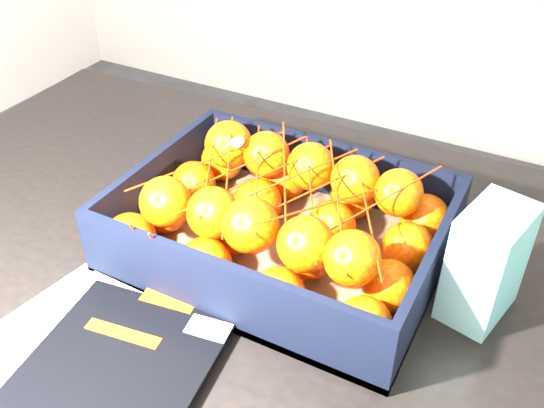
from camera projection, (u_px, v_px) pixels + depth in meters
The scene contains 6 objects.
table at pixel (222, 278), 1.00m from camera, with size 1.23×0.85×0.75m.
magazine_stack at pixel (78, 372), 0.71m from camera, with size 0.33×0.34×0.02m.
produce_crate at pixel (282, 237), 0.88m from camera, with size 0.45×0.33×0.11m.
clementine_heap at pixel (280, 214), 0.86m from camera, with size 0.43×0.32×0.13m.
mesh_net at pixel (275, 188), 0.82m from camera, with size 0.37×0.30×0.11m.
retail_carton at pixel (486, 263), 0.76m from camera, with size 0.07×0.11×0.16m, color white.
Camera 1 is at (0.60, -0.63, 1.34)m, focal length 39.89 mm.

